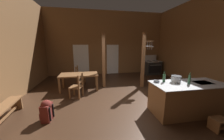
% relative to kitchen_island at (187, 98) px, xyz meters
% --- Properties ---
extents(ground_plane, '(8.69, 9.35, 0.10)m').
position_rel_kitchen_island_xyz_m(ground_plane, '(-1.64, 1.18, -0.52)').
color(ground_plane, '#382316').
extents(wall_back, '(8.69, 0.14, 4.27)m').
position_rel_kitchen_island_xyz_m(wall_back, '(-1.64, 5.52, 1.67)').
color(wall_back, brown).
rests_on(wall_back, ground_plane).
extents(wall_right, '(0.14, 9.35, 4.27)m').
position_rel_kitchen_island_xyz_m(wall_right, '(2.38, 1.18, 1.67)').
color(wall_right, brown).
rests_on(wall_right, ground_plane).
extents(glazed_door_back_left, '(1.00, 0.01, 2.05)m').
position_rel_kitchen_island_xyz_m(glazed_door_back_left, '(-3.42, 5.45, 0.56)').
color(glazed_door_back_left, white).
rests_on(glazed_door_back_left, ground_plane).
extents(glazed_panel_back_right, '(0.84, 0.01, 2.05)m').
position_rel_kitchen_island_xyz_m(glazed_panel_back_right, '(-1.24, 5.45, 0.56)').
color(glazed_panel_back_right, white).
rests_on(glazed_panel_back_right, ground_plane).
extents(kitchen_island, '(2.17, 0.99, 0.94)m').
position_rel_kitchen_island_xyz_m(kitchen_island, '(0.00, 0.00, 0.00)').
color(kitchen_island, brown).
rests_on(kitchen_island, ground_plane).
extents(stove_range, '(1.22, 0.92, 1.32)m').
position_rel_kitchen_island_xyz_m(stove_range, '(1.46, 4.79, 0.02)').
color(stove_range, '#262626').
rests_on(stove_range, ground_plane).
extents(support_post_with_pot_rack, '(0.55, 0.27, 2.62)m').
position_rel_kitchen_island_xyz_m(support_post_with_pot_rack, '(-0.32, 2.42, 0.94)').
color(support_post_with_pot_rack, brown).
rests_on(support_post_with_pot_rack, ground_plane).
extents(support_post_center, '(0.14, 0.14, 2.62)m').
position_rel_kitchen_island_xyz_m(support_post_center, '(-2.21, 2.78, 0.84)').
color(support_post_center, brown).
rests_on(support_post_center, ground_plane).
extents(step_stool, '(0.36, 0.28, 0.30)m').
position_rel_kitchen_island_xyz_m(step_stool, '(0.17, -0.85, -0.29)').
color(step_stool, brown).
rests_on(step_stool, ground_plane).
extents(dining_table, '(1.71, 0.91, 0.74)m').
position_rel_kitchen_island_xyz_m(dining_table, '(-3.37, 2.65, 0.18)').
color(dining_table, brown).
rests_on(dining_table, ground_plane).
extents(ladderback_chair_near_window, '(0.56, 0.56, 0.95)m').
position_rel_kitchen_island_xyz_m(ladderback_chair_near_window, '(-3.37, 1.73, -0.02)').
color(ladderback_chair_near_window, brown).
rests_on(ladderback_chair_near_window, ground_plane).
extents(ladderback_chair_by_post, '(0.49, 0.49, 0.95)m').
position_rel_kitchen_island_xyz_m(ladderback_chair_by_post, '(-3.42, 3.53, -0.02)').
color(ladderback_chair_by_post, brown).
rests_on(ladderback_chair_by_post, ground_plane).
extents(bench_along_left_wall, '(0.46, 1.55, 0.44)m').
position_rel_kitchen_island_xyz_m(bench_along_left_wall, '(-5.18, 0.45, -0.16)').
color(bench_along_left_wall, brown).
rests_on(bench_along_left_wall, ground_plane).
extents(backpack, '(0.34, 0.35, 0.60)m').
position_rel_kitchen_island_xyz_m(backpack, '(-4.07, 0.34, -0.15)').
color(backpack, maroon).
rests_on(backpack, ground_plane).
extents(stockpot_on_counter, '(0.35, 0.29, 0.20)m').
position_rel_kitchen_island_xyz_m(stockpot_on_counter, '(-0.32, 0.17, 0.57)').
color(stockpot_on_counter, '#B7BABF').
rests_on(stockpot_on_counter, kitchen_island).
extents(mixing_bowl_on_counter, '(0.17, 0.17, 0.06)m').
position_rel_kitchen_island_xyz_m(mixing_bowl_on_counter, '(-0.90, 0.27, 0.50)').
color(mixing_bowl_on_counter, slate).
rests_on(mixing_bowl_on_counter, kitchen_island).
extents(bottle_tall_on_counter, '(0.08, 0.08, 0.31)m').
position_rel_kitchen_island_xyz_m(bottle_tall_on_counter, '(-0.66, 0.26, 0.59)').
color(bottle_tall_on_counter, '#2D5638').
rests_on(bottle_tall_on_counter, kitchen_island).
extents(bottle_short_on_counter, '(0.07, 0.07, 0.34)m').
position_rel_kitchen_island_xyz_m(bottle_short_on_counter, '(-0.07, -0.06, 0.60)').
color(bottle_short_on_counter, '#2D5638').
rests_on(bottle_short_on_counter, kitchen_island).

